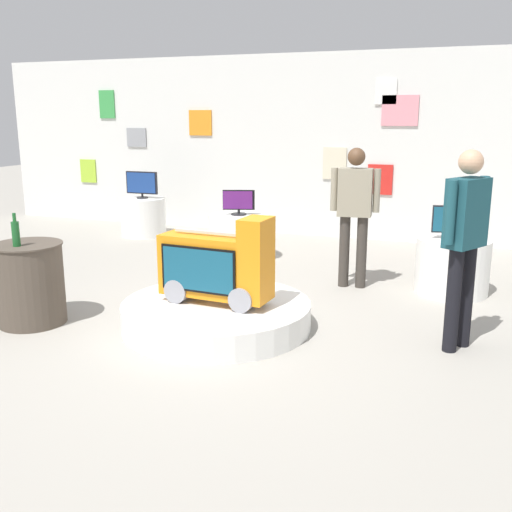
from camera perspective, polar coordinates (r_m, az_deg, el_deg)
The scene contains 14 objects.
ground_plane at distance 5.57m, azimuth -5.07°, elevation -7.37°, with size 30.00×30.00×0.00m, color #9E998E.
back_wall_display at distance 9.78m, azimuth 7.05°, elevation 10.39°, with size 12.43×0.13×2.93m.
main_display_pedestal at distance 5.66m, azimuth -3.82°, elevation -5.65°, with size 1.79×1.79×0.25m, color white.
novelty_firetruck_tv at distance 5.51m, azimuth -3.73°, elevation -1.15°, with size 1.07×0.46×0.84m.
display_pedestal_left_rear at distance 7.02m, azimuth 18.37°, elevation -0.93°, with size 0.81×0.81×0.63m, color white.
tv_on_left_rear at distance 6.92m, azimuth 18.67°, elevation 3.20°, with size 0.51×0.19×0.38m.
display_pedestal_center_rear at distance 8.25m, azimuth -1.65°, elevation 1.84°, with size 0.83×0.83×0.63m, color white.
tv_on_center_rear at distance 8.17m, azimuth -1.69°, elevation 5.22°, with size 0.43×0.21×0.34m.
display_pedestal_right_rear at distance 10.07m, azimuth -10.80°, elevation 3.73°, with size 0.74×0.74×0.63m, color white.
tv_on_right_rear at distance 9.99m, azimuth -10.95°, elevation 6.84°, with size 0.57×0.18×0.44m.
side_table_round at distance 6.09m, azimuth -20.93°, elevation -2.43°, with size 0.66×0.66×0.79m.
bottle_on_side_table at distance 5.89m, azimuth -22.13°, elevation 2.07°, with size 0.07×0.07×0.31m.
shopper_browsing_near_truck at distance 5.21m, azimuth 19.46°, elevation 1.92°, with size 0.36×0.50×1.70m.
shopper_browsing_rear at distance 6.88m, azimuth 9.47°, elevation 4.67°, with size 0.56×0.23×1.62m.
Camera 1 is at (2.26, -4.69, 1.98)m, focal length 41.55 mm.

